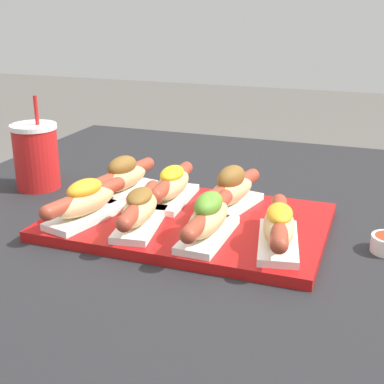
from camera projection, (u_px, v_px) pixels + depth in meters
name	position (u px, v px, depth m)	size (l,w,h in m)	color
patio_table	(224.00, 360.00, 1.13)	(1.23, 1.14, 0.68)	#232326
serving_tray	(188.00, 222.00, 0.95)	(0.48, 0.31, 0.02)	#B71414
hot_dog_0	(85.00, 201.00, 0.92)	(0.09, 0.19, 0.07)	white
hot_dog_1	(140.00, 209.00, 0.89)	(0.08, 0.20, 0.07)	white
hot_dog_2	(208.00, 218.00, 0.85)	(0.06, 0.20, 0.08)	white
hot_dog_3	(279.00, 226.00, 0.82)	(0.09, 0.20, 0.07)	white
hot_dog_4	(123.00, 177.00, 1.04)	(0.09, 0.20, 0.08)	white
hot_dog_5	(172.00, 185.00, 1.00)	(0.07, 0.20, 0.07)	white
hot_dog_6	(231.00, 190.00, 0.97)	(0.09, 0.19, 0.08)	white
drink_cup	(36.00, 156.00, 1.12)	(0.10, 0.10, 0.20)	red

